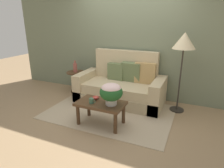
{
  "coord_description": "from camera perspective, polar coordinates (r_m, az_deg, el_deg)",
  "views": [
    {
      "loc": [
        1.53,
        -3.32,
        1.83
      ],
      "look_at": [
        0.03,
        0.04,
        0.6
      ],
      "focal_mm": 31.62,
      "sensor_mm": 36.0,
      "label": 1
    }
  ],
  "objects": [
    {
      "name": "coffee_mug",
      "position": [
        3.43,
        -5.94,
        -4.87
      ],
      "size": [
        0.12,
        0.08,
        0.1
      ],
      "color": "#3D664C",
      "rests_on": "coffee_table"
    },
    {
      "name": "side_table",
      "position": [
        5.15,
        -10.46,
        1.71
      ],
      "size": [
        0.45,
        0.45,
        0.53
      ],
      "color": "#4C331E",
      "rests_on": "ground"
    },
    {
      "name": "potted_plant",
      "position": [
        3.3,
        -0.24,
        -2.29
      ],
      "size": [
        0.39,
        0.39,
        0.38
      ],
      "color": "#B7B2A8",
      "rests_on": "coffee_table"
    },
    {
      "name": "couch",
      "position": [
        4.51,
        2.76,
        -0.8
      ],
      "size": [
        1.94,
        0.93,
        1.13
      ],
      "color": "tan",
      "rests_on": "ground"
    },
    {
      "name": "coffee_table",
      "position": [
        3.51,
        -3.27,
        -6.42
      ],
      "size": [
        0.85,
        0.5,
        0.43
      ],
      "color": "#442D1B",
      "rests_on": "ground"
    },
    {
      "name": "table_vase",
      "position": [
        5.08,
        -10.6,
        4.77
      ],
      "size": [
        0.1,
        0.1,
        0.29
      ],
      "color": "#934C42",
      "rests_on": "side_table"
    },
    {
      "name": "snack_bowl",
      "position": [
        3.6,
        -4.76,
        -3.92
      ],
      "size": [
        0.12,
        0.12,
        0.06
      ],
      "color": "#B2382D",
      "rests_on": "coffee_table"
    },
    {
      "name": "area_rug",
      "position": [
        4.08,
        -0.7,
        -8.08
      ],
      "size": [
        2.48,
        1.69,
        0.01
      ],
      "primitive_type": "cube",
      "color": "tan",
      "rests_on": "ground"
    },
    {
      "name": "floor_lamp",
      "position": [
        4.0,
        20.11,
        10.68
      ],
      "size": [
        0.43,
        0.43,
        1.59
      ],
      "color": "#2D2823",
      "rests_on": "ground"
    },
    {
      "name": "wall_back",
      "position": [
        4.73,
        5.21,
        14.05
      ],
      "size": [
        6.4,
        0.12,
        2.94
      ],
      "primitive_type": "cube",
      "color": "slate",
      "rests_on": "ground"
    },
    {
      "name": "ground_plane",
      "position": [
        4.09,
        -0.67,
        -8.11
      ],
      "size": [
        14.0,
        14.0,
        0.0
      ],
      "primitive_type": "plane",
      "color": "#997A56"
    }
  ]
}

